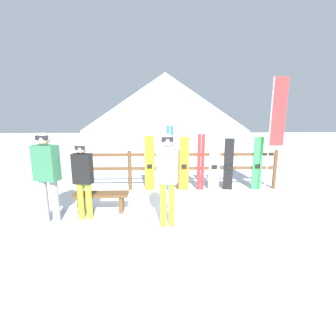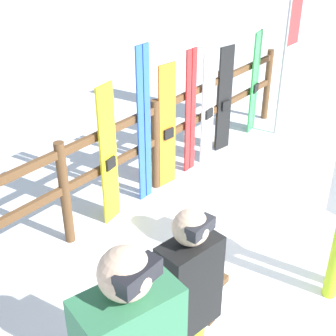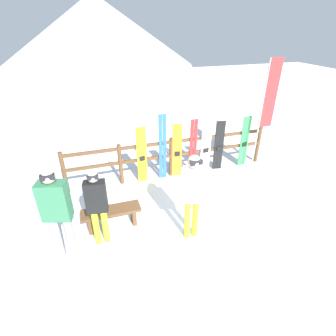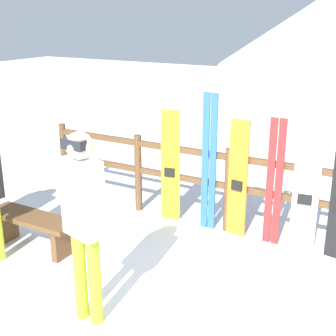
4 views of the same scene
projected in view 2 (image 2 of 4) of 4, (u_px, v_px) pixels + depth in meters
ground_plane at (322, 256)px, 4.54m from camera, size 40.00×40.00×0.00m
fence at (155, 137)px, 5.37m from camera, size 5.53×0.10×1.11m
bench at (164, 320)px, 3.43m from camera, size 1.18×0.36×0.43m
person_black at (189, 302)px, 2.76m from camera, size 0.40×0.26×1.57m
snowboard_yellow at (109, 157)px, 4.74m from camera, size 0.26×0.09×1.52m
ski_pair_blue at (144, 127)px, 5.06m from camera, size 0.19×0.02×1.78m
snowboard_orange at (167, 128)px, 5.40m from camera, size 0.26×0.08×1.50m
ski_pair_red at (190, 113)px, 5.69m from camera, size 0.20×0.02×1.57m
snowboard_white at (208, 108)px, 5.98m from camera, size 0.30×0.08×1.46m
snowboard_black_stripe at (225, 100)px, 6.25m from camera, size 0.26×0.09×1.44m
snowboard_green at (255, 83)px, 6.79m from camera, size 0.28×0.09×1.48m
rental_flag at (295, 0)px, 6.20m from camera, size 0.40×0.04×3.00m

